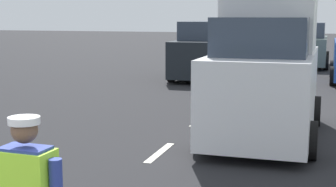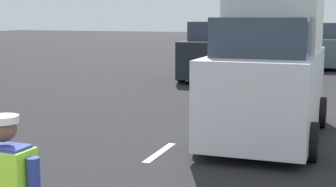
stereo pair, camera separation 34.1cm
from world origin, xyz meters
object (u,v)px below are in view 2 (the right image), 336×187
Objects in this scene: car_oncoming_third at (263,40)px; delivery_truck at (271,58)px; car_outgoing_far at (320,47)px; car_oncoming_second at (214,52)px.

delivery_truck is at bearing -80.45° from car_oncoming_third.
delivery_truck is 1.08× the size of car_outgoing_far.
car_oncoming_third is 7.03m from car_outgoing_far.
car_oncoming_second is 1.00× the size of car_outgoing_far.
car_outgoing_far reaches higher than car_oncoming_third.
delivery_truck is at bearing -90.67° from car_outgoing_far.
car_oncoming_second reaches higher than car_outgoing_far.
delivery_truck is 21.26m from car_oncoming_third.
delivery_truck reaches higher than car_oncoming_third.
delivery_truck is at bearing -68.84° from car_oncoming_second.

